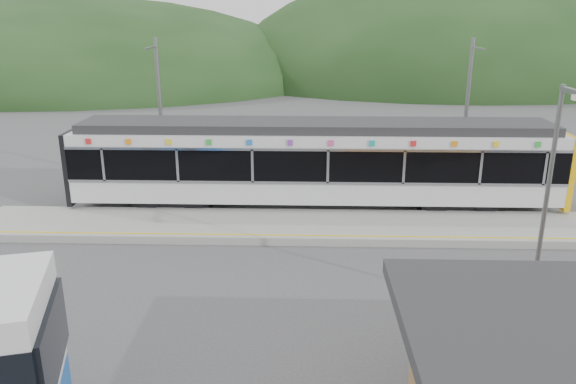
{
  "coord_description": "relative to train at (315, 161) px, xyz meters",
  "views": [
    {
      "loc": [
        -0.3,
        -16.98,
        8.02
      ],
      "look_at": [
        -0.86,
        1.0,
        2.28
      ],
      "focal_mm": 35.0,
      "sensor_mm": 36.0,
      "label": 1
    }
  ],
  "objects": [
    {
      "name": "train",
      "position": [
        0.0,
        0.0,
        0.0
      ],
      "size": [
        20.44,
        3.01,
        3.74
      ],
      "color": "black",
      "rests_on": "ground"
    },
    {
      "name": "ground",
      "position": [
        -0.13,
        -6.0,
        -2.06
      ],
      "size": [
        120.0,
        120.0,
        0.0
      ],
      "primitive_type": "plane",
      "color": "#4C4C4F",
      "rests_on": "ground"
    },
    {
      "name": "yellow_line",
      "position": [
        -0.13,
        -4.0,
        -1.76
      ],
      "size": [
        26.0,
        0.1,
        0.01
      ],
      "primitive_type": "cube",
      "color": "yellow",
      "rests_on": "platform"
    },
    {
      "name": "catenary_mast_east",
      "position": [
        6.87,
        2.56,
        1.58
      ],
      "size": [
        0.18,
        1.8,
        7.0
      ],
      "color": "slate",
      "rests_on": "ground"
    },
    {
      "name": "hills",
      "position": [
        6.06,
        -0.71,
        -2.06
      ],
      "size": [
        146.0,
        149.0,
        26.0
      ],
      "color": "#1E3D19",
      "rests_on": "ground"
    },
    {
      "name": "catenary_mast_west",
      "position": [
        -7.13,
        2.56,
        1.58
      ],
      "size": [
        0.18,
        1.8,
        7.0
      ],
      "color": "slate",
      "rests_on": "ground"
    },
    {
      "name": "lamp_post",
      "position": [
        5.84,
        -9.12,
        1.73
      ],
      "size": [
        0.35,
        1.11,
        6.38
      ],
      "rotation": [
        0.0,
        0.0,
        0.0
      ],
      "color": "slate",
      "rests_on": "ground"
    },
    {
      "name": "platform",
      "position": [
        -0.13,
        -2.7,
        -1.91
      ],
      "size": [
        26.0,
        3.2,
        0.3
      ],
      "primitive_type": "cube",
      "color": "#9E9E99",
      "rests_on": "ground"
    }
  ]
}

